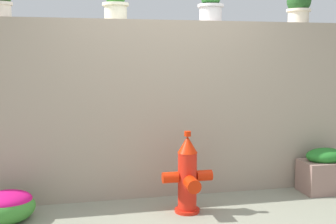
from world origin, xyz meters
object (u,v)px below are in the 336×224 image
(potted_plant_3, at_px, (211,4))
(planter_box, at_px, (325,171))
(potted_plant_2, at_px, (115,1))
(fire_hydrant, at_px, (188,177))
(flower_bush_left, at_px, (6,205))
(potted_plant_4, at_px, (299,4))

(potted_plant_3, distance_m, planter_box, 2.33)
(potted_plant_2, height_order, fire_hydrant, potted_plant_2)
(potted_plant_2, xyz_separation_m, fire_hydrant, (0.62, -0.74, -1.79))
(fire_hydrant, xyz_separation_m, flower_bush_left, (-1.74, 0.14, -0.21))
(potted_plant_4, xyz_separation_m, flower_bush_left, (-3.30, -0.61, -2.03))
(fire_hydrant, distance_m, flower_bush_left, 1.76)
(potted_plant_3, xyz_separation_m, fire_hydrant, (-0.45, -0.73, -1.79))
(flower_bush_left, bearing_deg, potted_plant_3, 15.18)
(flower_bush_left, bearing_deg, potted_plant_2, 28.51)
(potted_plant_2, xyz_separation_m, potted_plant_3, (1.08, -0.01, 0.00))
(potted_plant_3, height_order, fire_hydrant, potted_plant_3)
(potted_plant_3, bearing_deg, flower_bush_left, -164.82)
(potted_plant_3, bearing_deg, fire_hydrant, -121.72)
(potted_plant_2, relative_size, potted_plant_3, 0.98)
(potted_plant_3, relative_size, potted_plant_4, 0.93)
(fire_hydrant, bearing_deg, planter_box, 9.84)
(potted_plant_2, distance_m, potted_plant_4, 2.19)
(potted_plant_2, height_order, planter_box, potted_plant_2)
(potted_plant_3, bearing_deg, planter_box, -18.96)
(fire_hydrant, height_order, flower_bush_left, fire_hydrant)
(potted_plant_4, relative_size, flower_bush_left, 0.78)
(potted_plant_2, bearing_deg, planter_box, -10.78)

